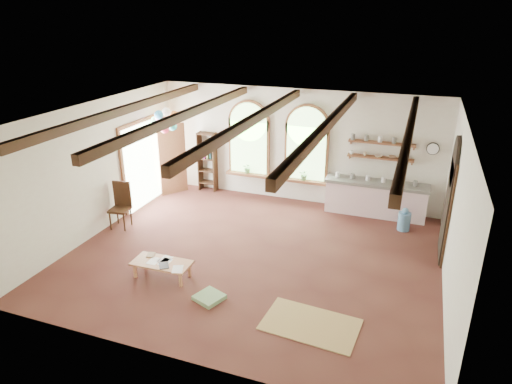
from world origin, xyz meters
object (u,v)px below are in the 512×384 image
at_px(side_chair, 121,215).
at_px(coffee_table, 162,264).
at_px(kitchen_counter, 375,198).
at_px(balloon_cluster, 166,120).

bearing_deg(side_chair, coffee_table, -37.74).
xyz_separation_m(kitchen_counter, side_chair, (-5.95, -2.97, -0.14)).
xyz_separation_m(coffee_table, side_chair, (-2.20, 1.70, 0.03)).
bearing_deg(kitchen_counter, side_chair, -153.47).
bearing_deg(coffee_table, kitchen_counter, 51.27).
bearing_deg(coffee_table, side_chair, 142.26).
xyz_separation_m(side_chair, balloon_cluster, (0.25, 2.07, 1.99)).
relative_size(kitchen_counter, side_chair, 2.29).
relative_size(coffee_table, side_chair, 1.05).
bearing_deg(balloon_cluster, kitchen_counter, 8.95).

